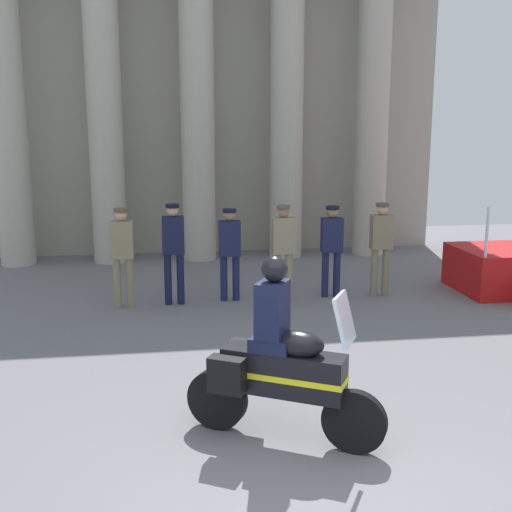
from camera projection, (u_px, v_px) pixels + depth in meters
name	position (u px, v px, depth m)	size (l,w,h in m)	color
ground_plane	(309.00, 505.00, 5.39)	(28.00, 28.00, 0.00)	slate
colonnade_backdrop	(196.00, 81.00, 14.85)	(11.93, 1.62, 7.93)	#A49F91
officer_in_row_0	(122.00, 250.00, 10.97)	(0.38, 0.24, 1.74)	#847A5B
officer_in_row_1	(173.00, 246.00, 11.16)	(0.38, 0.24, 1.78)	#141938
officer_in_row_2	(230.00, 247.00, 11.42)	(0.38, 0.24, 1.67)	#191E42
officer_in_row_3	(283.00, 245.00, 11.38)	(0.38, 0.24, 1.73)	gray
officer_in_row_4	(332.00, 244.00, 11.68)	(0.38, 0.24, 1.68)	#191E42
officer_in_row_5	(381.00, 242.00, 11.71)	(0.38, 0.24, 1.73)	#7A7056
motorcycle_with_rider	(277.00, 364.00, 6.38)	(1.88, 1.19, 1.90)	black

